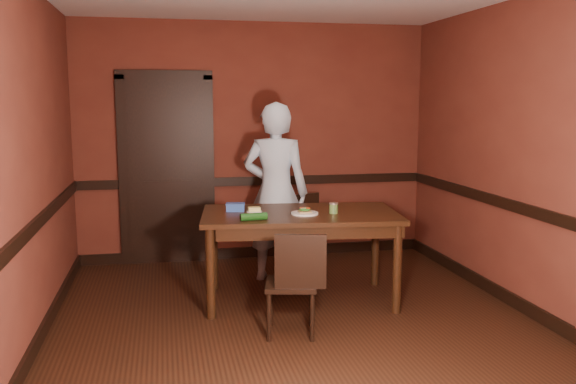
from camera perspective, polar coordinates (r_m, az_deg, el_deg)
name	(u,v)px	position (r m, az deg, el deg)	size (l,w,h in m)	color
floor	(297,324)	(5.12, 0.80, -12.28)	(4.00, 4.50, 0.01)	black
wall_back	(255,142)	(7.02, -3.13, 4.69)	(4.00, 0.02, 2.70)	#5E281C
wall_front	(409,211)	(2.68, 11.25, -1.77)	(4.00, 0.02, 2.70)	#5E281C
wall_left	(27,166)	(4.80, -23.20, 2.22)	(0.02, 4.50, 2.70)	#5E281C
wall_right	(525,156)	(5.59, 21.31, 3.13)	(0.02, 4.50, 2.70)	#5E281C
dado_back	(255,181)	(7.05, -3.08, 1.03)	(4.00, 0.03, 0.10)	black
dado_left	(34,227)	(4.86, -22.71, -3.05)	(0.03, 4.50, 0.10)	black
dado_right	(521,208)	(5.64, 20.94, -1.42)	(0.03, 4.50, 0.10)	black
baseboard_back	(256,252)	(7.21, -3.02, -5.60)	(4.00, 0.03, 0.12)	black
baseboard_left	(40,336)	(5.09, -22.16, -12.36)	(0.03, 4.50, 0.12)	black
baseboard_right	(515,301)	(5.84, 20.49, -9.57)	(0.03, 4.50, 0.12)	black
door	(167,167)	(6.93, -11.28, 2.35)	(1.05, 0.07, 2.20)	black
dining_table	(300,256)	(5.59, 1.12, -6.05)	(1.75, 0.99, 0.82)	black
chair_far	(300,238)	(6.27, 1.14, -4.29)	(0.40, 0.40, 0.85)	black
chair_near	(291,282)	(4.81, 0.27, -8.43)	(0.39, 0.39, 0.83)	black
person	(276,192)	(6.14, -1.16, -0.03)	(0.66, 0.43, 1.81)	silver
sandwich_plate	(305,212)	(5.41, 1.58, -1.91)	(0.24, 0.24, 0.06)	white
sauce_jar	(334,208)	(5.46, 4.28, -1.50)	(0.08, 0.08, 0.10)	#557C3A
cheese_saucer	(254,210)	(5.53, -3.18, -1.70)	(0.14, 0.14, 0.04)	white
food_tub	(235,207)	(5.58, -4.94, -1.42)	(0.19, 0.14, 0.07)	#3157B1
wrapped_veg	(254,217)	(5.13, -3.24, -2.33)	(0.06, 0.06, 0.23)	#154012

